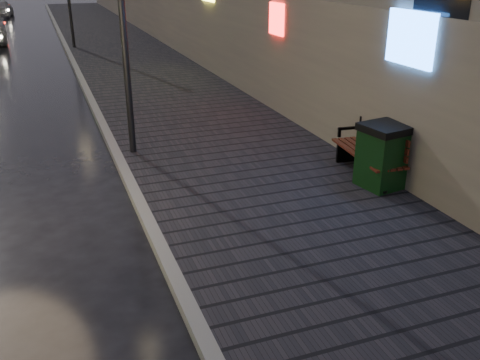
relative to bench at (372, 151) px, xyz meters
The scene contains 6 objects.
ground 6.69m from the bench, 152.86° to the right, with size 120.00×120.00×0.00m, color black.
sidewalk 18.09m from the bench, 96.43° to the left, with size 4.60×58.00×0.15m, color black.
curb 18.51m from the bench, 103.84° to the left, with size 0.20×58.00×0.15m, color slate.
bench is the anchor object (origin of this frame).
trash_bin 0.57m from the bench, 102.99° to the right, with size 0.89×0.89×1.17m.
car_far 38.20m from the bench, 102.02° to the left, with size 1.50×3.72×1.27m, color #9E9DA5.
Camera 1 is at (0.19, -5.13, 4.04)m, focal length 40.00 mm.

